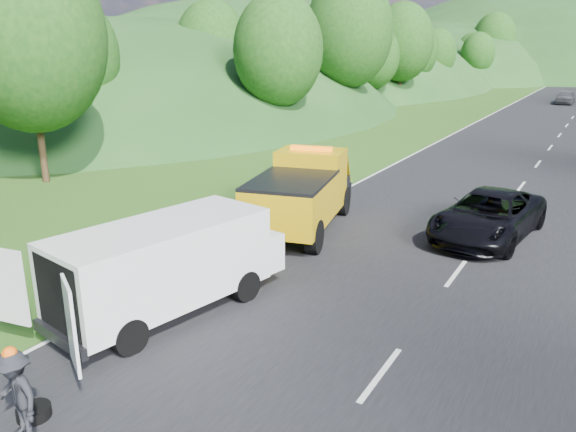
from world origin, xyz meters
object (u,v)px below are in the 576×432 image
Objects in this scene: white_van at (169,262)px; child at (211,291)px; tow_truck at (302,192)px; passing_suv at (486,238)px; woman at (221,254)px; spare_tire at (35,418)px; suitcase at (186,259)px.

child is at bearing 97.76° from white_van.
tow_truck is 1.20× the size of passing_suv.
tow_truck is at bearing -1.68° from woman.
tow_truck is 3.93m from woman.
woman is 1.71× the size of child.
spare_tire is (0.69, -4.40, -1.31)m from white_van.
tow_truck is at bearing 103.88° from white_van.
white_van is 11.74× the size of spare_tire.
suitcase is (-1.15, -5.02, -1.07)m from tow_truck.
white_van is 4.64m from spare_tire.
tow_truck is 5.26m from suitcase.
child is at bearing -98.56° from tow_truck.
passing_suv is at bearing 7.90° from tow_truck.
woman reaches higher than passing_suv.
white_van reaches higher than child.
white_van is 7.30× the size of child.
spare_tire is at bearing -70.11° from white_van.
child is 1.61× the size of spare_tire.
tow_truck is 11.63× the size of spare_tire.
spare_tire is 0.10× the size of passing_suv.
woman is 2.75× the size of spare_tire.
spare_tire is at bearing -152.50° from woman.
woman is (-1.34, 3.83, -1.31)m from white_van.
white_van is at bearing -113.19° from passing_suv.
woman is 2.69× the size of suitcase.
spare_tire is (2.03, -8.24, 0.00)m from woman.
white_van is at bearing 98.86° from spare_tire.
suitcase is 7.13m from spare_tire.
passing_suv is (5.52, 8.19, 0.00)m from child.
passing_suv reaches higher than spare_tire.
tow_truck is 11.36× the size of suitcase.
white_van is 4.27m from woman.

